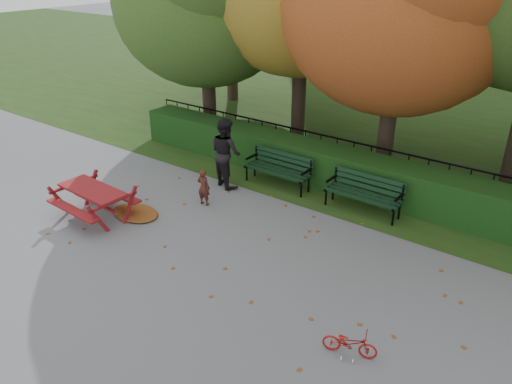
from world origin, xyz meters
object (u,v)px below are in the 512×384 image
Objects in this scene: bench_left at (279,167)px; picnic_table at (93,195)px; bench_right at (365,191)px; bicycle at (350,343)px; child at (204,187)px; adult at (226,152)px.

bench_left is 4.64m from picnic_table.
bicycle is (1.87, -4.42, -0.30)m from bench_right.
child is (-3.25, -1.99, -0.06)m from bench_right.
child is at bearing -113.05° from bench_left.
bench_left is 2.14× the size of bicycle.
bench_right is at bearing 5.29° from bicycle.
bench_left is 0.99× the size of adult.
bicycle is (4.27, -4.42, -0.30)m from bench_left.
child is (-0.85, -1.99, -0.06)m from bench_left.
bench_right is 1.97× the size of child.
picnic_table is 0.97× the size of adult.
bench_right is 3.64m from adult.
bicycle is (6.71, -0.47, -0.35)m from picnic_table.
bench_right is at bearing -148.20° from adult.
bench_left is at bearing -125.56° from adult.
bench_right reaches higher than bicycle.
bench_right is at bearing 41.67° from picnic_table.
bench_left is 2.16m from child.
bench_right is (2.40, 0.00, 0.00)m from bench_left.
bicycle is (5.39, -3.62, -0.69)m from adult.
bench_right is 6.25m from picnic_table.
adult reaches higher than child.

